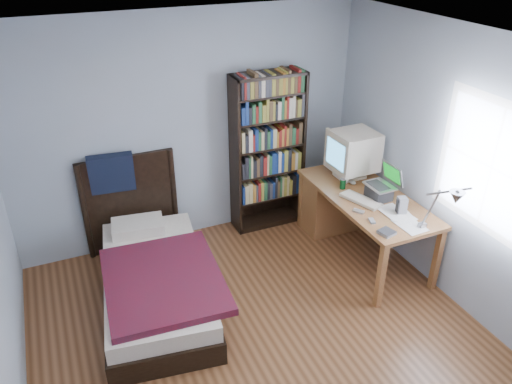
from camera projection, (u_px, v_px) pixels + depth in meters
The scene contains 14 objects.
room at pixel (277, 229), 3.61m from camera, with size 4.20×4.24×2.50m.
desk at pixel (341, 202), 5.64m from camera, with size 0.75×1.64×0.73m.
crt_monitor at pixel (353, 152), 5.36m from camera, with size 0.47×0.44×0.53m.
laptop at pixel (381, 189), 5.03m from camera, with size 0.29×0.30×0.36m.
desk_lamp at pixel (451, 200), 4.00m from camera, with size 0.24×0.54×0.63m.
keyboard at pixel (361, 200), 5.01m from camera, with size 0.17×0.43×0.03m, color beige.
speaker at pixel (402, 206), 4.77m from camera, with size 0.09×0.09×0.17m, color gray.
soda_can at pixel (343, 184), 5.23m from camera, with size 0.06×0.06×0.11m, color #083B1A.
mouse at pixel (352, 182), 5.35m from camera, with size 0.06×0.11×0.04m, color silver.
phone_silver at pixel (359, 211), 4.82m from camera, with size 0.05×0.11×0.02m, color #AFAFB3.
phone_grey at pixel (372, 221), 4.67m from camera, with size 0.05×0.09×0.02m, color gray.
external_drive at pixel (387, 233), 4.49m from camera, with size 0.13×0.13×0.03m, color gray.
bookshelf at pixel (268, 152), 5.62m from camera, with size 0.82×0.30×1.82m.
bed at pixel (153, 274), 4.75m from camera, with size 1.20×2.09×1.16m.
Camera 1 is at (-1.32, -2.73, 3.22)m, focal length 35.00 mm.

